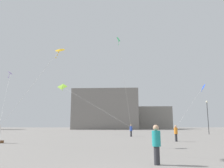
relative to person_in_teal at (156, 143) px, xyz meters
The scene contains 12 objects.
person_in_teal is the anchor object (origin of this frame).
person_in_blue 22.94m from the person_in_teal, 86.64° to the left, with size 0.37×0.37×1.69m.
person_in_orange 14.03m from the person_in_teal, 69.97° to the left, with size 0.35×0.35×1.60m.
kite_violet_diamond 28.95m from the person_in_teal, 125.50° to the left, with size 4.73×11.86×8.10m.
kite_amber_diamond 12.37m from the person_in_teal, 126.03° to the left, with size 6.41×3.63×6.74m.
kite_cobalt_diamond 23.13m from the person_in_teal, 61.57° to the left, with size 6.31×7.15×5.79m.
kite_lime_delta 33.56m from the person_in_teal, 107.86° to the left, with size 12.43×8.92×7.67m.
kite_emerald_delta 23.63m from the person_in_teal, 91.10° to the left, with size 2.08×3.16×12.35m.
building_centre_hall 76.98m from the person_in_teal, 91.84° to the left, with size 24.89×15.48×14.63m.
building_right_hall 90.92m from the person_in_teal, 80.15° to the left, with size 20.06×15.96×9.10m.
lamppost_west 34.87m from the person_in_teal, 62.54° to the left, with size 0.36×0.36×5.95m.
handbag_beside_flyer 16.43m from the person_in_teal, 134.91° to the left, with size 0.32×0.14×0.24m, color brown.
Camera 1 is at (-0.60, -5.63, 1.62)m, focal length 36.27 mm.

